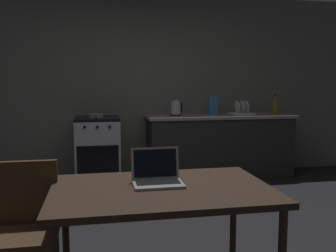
% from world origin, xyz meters
% --- Properties ---
extents(ground_plane, '(12.00, 12.00, 0.00)m').
position_xyz_m(ground_plane, '(0.00, 0.00, 0.00)').
color(ground_plane, black).
extents(back_wall, '(6.40, 0.10, 2.66)m').
position_xyz_m(back_wall, '(0.30, 2.37, 1.33)').
color(back_wall, '#62635B').
rests_on(back_wall, ground_plane).
extents(kitchen_counter, '(2.16, 0.64, 0.91)m').
position_xyz_m(kitchen_counter, '(1.27, 2.02, 0.46)').
color(kitchen_counter, '#282623').
rests_on(kitchen_counter, ground_plane).
extents(stove_oven, '(0.60, 0.62, 0.91)m').
position_xyz_m(stove_oven, '(-0.50, 2.02, 0.46)').
color(stove_oven, '#B7BABF').
rests_on(stove_oven, ground_plane).
extents(dining_table, '(1.38, 0.90, 0.74)m').
position_xyz_m(dining_table, '(-0.10, -0.93, 0.67)').
color(dining_table, '#332319').
rests_on(dining_table, ground_plane).
extents(chair, '(0.40, 0.40, 0.88)m').
position_xyz_m(chair, '(-0.95, -0.77, 0.51)').
color(chair, '#4C331E').
rests_on(chair, ground_plane).
extents(laptop, '(0.32, 0.26, 0.23)m').
position_xyz_m(laptop, '(-0.12, -0.85, 0.78)').
color(laptop, '#99999E').
rests_on(laptop, dining_table).
extents(electric_kettle, '(0.17, 0.15, 0.22)m').
position_xyz_m(electric_kettle, '(0.61, 2.02, 1.02)').
color(electric_kettle, black).
rests_on(electric_kettle, kitchen_counter).
extents(bottle, '(0.07, 0.07, 0.29)m').
position_xyz_m(bottle, '(2.11, 1.97, 1.05)').
color(bottle, '#8C601E').
rests_on(bottle, kitchen_counter).
extents(frying_pan, '(0.24, 0.41, 0.05)m').
position_xyz_m(frying_pan, '(-0.51, 2.00, 0.94)').
color(frying_pan, gray).
rests_on(frying_pan, stove_oven).
extents(cereal_box, '(0.13, 0.05, 0.27)m').
position_xyz_m(cereal_box, '(1.17, 2.04, 1.05)').
color(cereal_box, '#3372B2').
rests_on(cereal_box, kitchen_counter).
extents(dish_rack, '(0.34, 0.26, 0.21)m').
position_xyz_m(dish_rack, '(1.61, 2.02, 0.96)').
color(dish_rack, silver).
rests_on(dish_rack, kitchen_counter).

